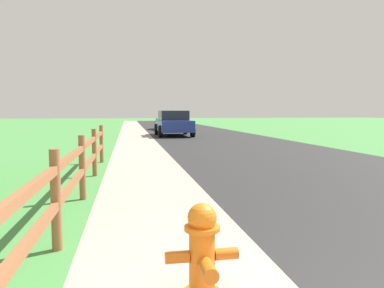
{
  "coord_description": "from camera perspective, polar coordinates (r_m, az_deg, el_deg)",
  "views": [
    {
      "loc": [
        -1.43,
        -1.2,
        1.51
      ],
      "look_at": [
        0.33,
        8.69,
        0.62
      ],
      "focal_mm": 33.85,
      "sensor_mm": 36.0,
      "label": 1
    }
  ],
  "objects": [
    {
      "name": "ground_plane",
      "position": [
        26.29,
        -6.96,
        1.76
      ],
      "size": [
        120.0,
        120.0,
        0.0
      ],
      "primitive_type": "plane",
      "color": "#458A42"
    },
    {
      "name": "road_asphalt",
      "position": [
        28.67,
        -0.18,
        2.08
      ],
      "size": [
        7.0,
        66.0,
        0.01
      ],
      "primitive_type": "cube",
      "color": "#292929",
      "rests_on": "ground"
    },
    {
      "name": "curb_concrete",
      "position": [
        28.29,
        -13.27,
        1.91
      ],
      "size": [
        6.0,
        66.0,
        0.01
      ],
      "primitive_type": "cube",
      "color": "#B69C8D",
      "rests_on": "ground"
    },
    {
      "name": "grass_verge",
      "position": [
        28.41,
        -16.29,
        1.85
      ],
      "size": [
        5.0,
        66.0,
        0.0
      ],
      "primitive_type": "cube",
      "color": "#458A42",
      "rests_on": "ground"
    },
    {
      "name": "fire_hydrant",
      "position": [
        3.08,
        1.64,
        -16.33
      ],
      "size": [
        0.61,
        0.5,
        0.77
      ],
      "color": "orange",
      "rests_on": "ground"
    },
    {
      "name": "rail_fence",
      "position": [
        6.46,
        -16.93,
        -2.83
      ],
      "size": [
        0.11,
        9.4,
        1.12
      ],
      "color": "brown",
      "rests_on": "ground"
    },
    {
      "name": "parked_suv_blue",
      "position": [
        22.93,
        -2.94,
        3.32
      ],
      "size": [
        2.19,
        4.44,
        1.58
      ],
      "color": "navy",
      "rests_on": "ground"
    },
    {
      "name": "parked_car_black",
      "position": [
        31.17,
        -3.62,
        3.67
      ],
      "size": [
        2.18,
        4.36,
        1.5
      ],
      "color": "black",
      "rests_on": "ground"
    }
  ]
}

